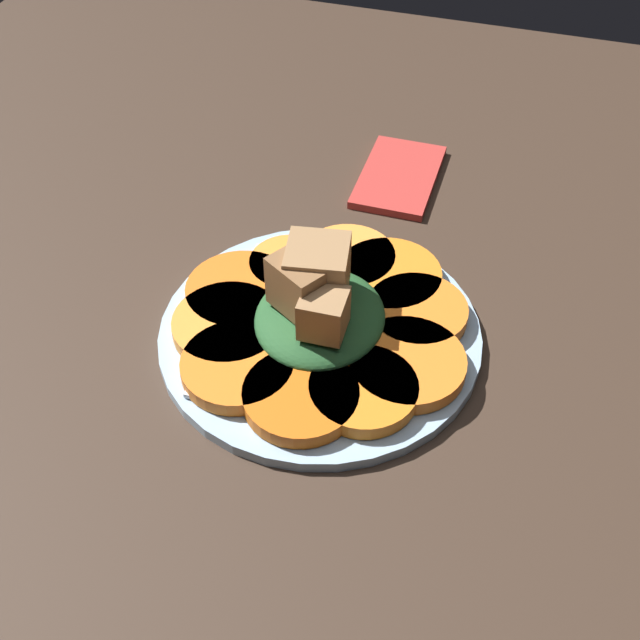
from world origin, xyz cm
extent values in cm
cube|color=#38281E|center=(0.00, 0.00, 1.00)|extent=(120.00, 120.00, 2.00)
cylinder|color=#99B7D1|center=(0.00, 0.00, 2.50)|extent=(25.76, 25.76, 1.00)
cylinder|color=white|center=(0.00, 0.00, 2.55)|extent=(20.61, 20.61, 1.00)
cylinder|color=orange|center=(-1.50, -7.27, 3.72)|extent=(9.13, 9.13, 1.24)
cylinder|color=orange|center=(2.34, -6.85, 3.72)|extent=(8.92, 8.92, 1.24)
cylinder|color=orange|center=(6.15, -4.58, 3.72)|extent=(8.62, 8.62, 1.24)
cylinder|color=#D55F13|center=(7.49, 0.87, 3.72)|extent=(8.57, 8.57, 1.24)
cylinder|color=orange|center=(5.60, 5.07, 3.72)|extent=(8.09, 8.09, 1.24)
cylinder|color=orange|center=(2.10, 7.53, 3.72)|extent=(8.96, 8.96, 1.24)
cylinder|color=orange|center=(-3.51, 7.05, 3.72)|extent=(8.17, 8.17, 1.24)
cylinder|color=orange|center=(-6.94, 3.89, 3.72)|extent=(8.86, 8.86, 1.24)
cylinder|color=orange|center=(-8.09, -0.45, 3.72)|extent=(8.12, 8.12, 1.24)
cylinder|color=orange|center=(-5.79, -4.50, 3.72)|extent=(6.89, 6.89, 1.24)
ellipsoid|color=#235128|center=(0.00, 0.00, 4.40)|extent=(11.34, 10.21, 2.60)
cube|color=#9E754C|center=(2.33, 1.00, 7.37)|extent=(3.47, 3.47, 3.35)
cube|color=#9E754C|center=(-1.21, -0.58, 8.05)|extent=(5.45, 5.45, 4.71)
cube|color=brown|center=(-0.42, -1.19, 7.88)|extent=(6.00, 6.00, 4.37)
cube|color=silver|center=(3.85, -7.01, 3.30)|extent=(11.73, 1.25, 0.40)
cube|color=silver|center=(-2.72, -7.10, 3.30)|extent=(1.45, 2.33, 0.40)
cube|color=silver|center=(-5.72, -8.14, 3.30)|extent=(4.62, 0.37, 0.40)
cube|color=silver|center=(-5.73, -7.47, 3.30)|extent=(4.62, 0.37, 0.40)
cube|color=silver|center=(-5.74, -6.80, 3.30)|extent=(4.62, 0.37, 0.40)
cube|color=silver|center=(-5.75, -6.14, 3.30)|extent=(4.62, 0.37, 0.40)
cube|color=#B2332D|center=(-23.08, 1.03, 2.40)|extent=(12.07, 7.24, 0.80)
camera|label=1|loc=(42.35, 13.18, 49.05)|focal=45.00mm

